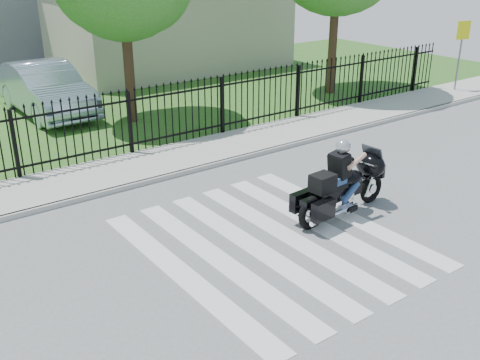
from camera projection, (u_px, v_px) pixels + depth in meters
ground at (271, 242)px, 10.87m from camera, size 120.00×120.00×0.00m
crosswalk at (271, 241)px, 10.87m from camera, size 5.00×5.50×0.01m
sidewalk at (150, 165)px, 14.57m from camera, size 40.00×2.00×0.12m
curb at (169, 176)px, 13.82m from camera, size 40.00×0.12×0.12m
grass_strip at (56, 109)px, 19.80m from camera, size 40.00×12.00×0.02m
iron_fence at (130, 124)px, 14.99m from camera, size 26.00×0.04×1.80m
building_low at (170, 30)px, 25.94m from camera, size 10.00×6.00×3.50m
motorcycle_rider at (342, 184)px, 11.69m from camera, size 2.63×0.92×1.74m
parked_car at (46, 89)px, 18.86m from camera, size 1.92×5.25×1.72m
traffic_sign at (462, 41)px, 21.28m from camera, size 0.56×0.20×2.62m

